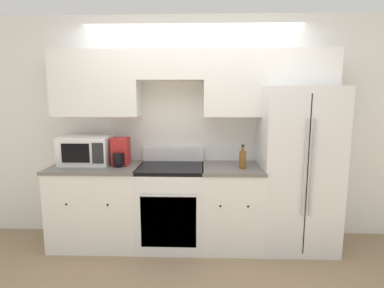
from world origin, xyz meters
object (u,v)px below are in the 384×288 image
at_px(bottle, 243,159).
at_px(oven_range, 171,205).
at_px(refrigerator, 296,168).
at_px(microwave, 86,150).

bearing_deg(bottle, oven_range, 174.07).
xyz_separation_m(refrigerator, microwave, (-2.36, 0.03, 0.18)).
xyz_separation_m(oven_range, refrigerator, (1.39, 0.05, 0.43)).
height_order(refrigerator, bottle, refrigerator).
distance_m(oven_range, microwave, 1.15).
xyz_separation_m(microwave, bottle, (1.75, -0.16, -0.06)).
bearing_deg(oven_range, bottle, -5.93).
height_order(oven_range, microwave, microwave).
bearing_deg(oven_range, microwave, 175.19).
relative_size(refrigerator, bottle, 6.89).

